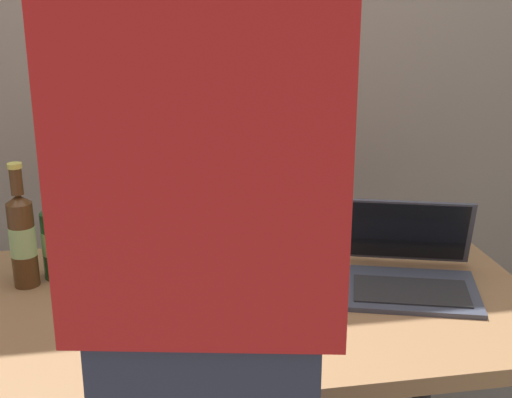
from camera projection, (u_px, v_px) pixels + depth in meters
name	position (u px, v px, depth m)	size (l,w,h in m)	color
desk	(238.00, 328.00, 1.74)	(1.44, 0.82, 0.71)	olive
laptop	(410.00, 269.00, 1.78)	(0.41, 0.40, 0.20)	#383D4C
beer_bottle_amber	(22.00, 237.00, 1.75)	(0.06, 0.06, 0.32)	#472B14
beer_bottle_brown	(54.00, 238.00, 1.80)	(0.07, 0.07, 0.29)	#1E5123
person_figure	(208.00, 322.00, 1.07)	(0.43, 0.34, 1.88)	#2D3347
back_wall	(200.00, 25.00, 2.24)	(6.00, 0.10, 2.60)	gray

